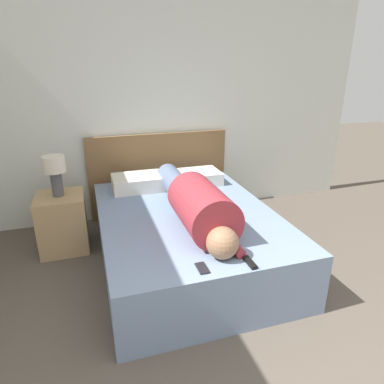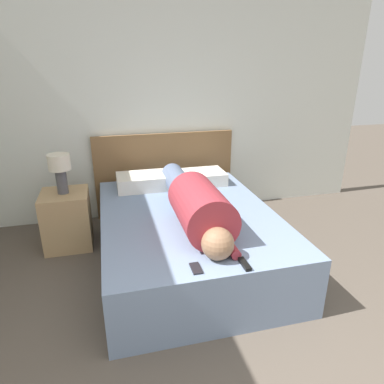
{
  "view_description": "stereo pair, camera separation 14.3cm",
  "coord_description": "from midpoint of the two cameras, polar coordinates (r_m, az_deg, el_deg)",
  "views": [
    {
      "loc": [
        -0.76,
        -0.46,
        1.76
      ],
      "look_at": [
        0.03,
        2.06,
        0.74
      ],
      "focal_mm": 32.0,
      "sensor_mm": 36.0,
      "label": 1
    },
    {
      "loc": [
        -0.63,
        -0.5,
        1.76
      ],
      "look_at": [
        0.03,
        2.06,
        0.74
      ],
      "focal_mm": 32.0,
      "sensor_mm": 36.0,
      "label": 2
    }
  ],
  "objects": [
    {
      "name": "wall_back",
      "position": [
        3.99,
        -4.42,
        14.36
      ],
      "size": [
        5.13,
        0.06,
        2.6
      ],
      "color": "silver",
      "rests_on": "ground_plane"
    },
    {
      "name": "bed",
      "position": [
        3.17,
        0.61,
        -7.44
      ],
      "size": [
        1.52,
        2.03,
        0.49
      ],
      "color": "#7589A8",
      "rests_on": "ground_plane"
    },
    {
      "name": "headboard",
      "position": [
        4.1,
        -3.49,
        2.98
      ],
      "size": [
        1.64,
        0.04,
        0.98
      ],
      "color": "brown",
      "rests_on": "ground_plane"
    },
    {
      "name": "nightstand",
      "position": [
        3.61,
        -19.02,
        -4.34
      ],
      "size": [
        0.45,
        0.45,
        0.56
      ],
      "color": "tan",
      "rests_on": "ground_plane"
    },
    {
      "name": "table_lamp",
      "position": [
        3.43,
        -20.07,
        3.82
      ],
      "size": [
        0.21,
        0.21,
        0.38
      ],
      "color": "#4C4C51",
      "rests_on": "nightstand"
    },
    {
      "name": "person_lying",
      "position": [
        2.82,
        2.03,
        -1.94
      ],
      "size": [
        0.39,
        1.69,
        0.39
      ],
      "color": "#936B4C",
      "rests_on": "bed"
    },
    {
      "name": "pillow_near_headboard",
      "position": [
        3.64,
        -7.24,
        1.74
      ],
      "size": [
        0.52,
        0.37,
        0.15
      ],
      "color": "silver",
      "rests_on": "bed"
    },
    {
      "name": "pillow_second",
      "position": [
        3.77,
        2.69,
        2.46
      ],
      "size": [
        0.49,
        0.37,
        0.13
      ],
      "color": "silver",
      "rests_on": "bed"
    },
    {
      "name": "tv_remote",
      "position": [
        2.34,
        10.53,
        -11.74
      ],
      "size": [
        0.04,
        0.15,
        0.02
      ],
      "color": "black",
      "rests_on": "bed"
    },
    {
      "name": "cell_phone",
      "position": [
        2.27,
        2.5,
        -12.63
      ],
      "size": [
        0.06,
        0.13,
        0.01
      ],
      "color": "black",
      "rests_on": "bed"
    }
  ]
}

